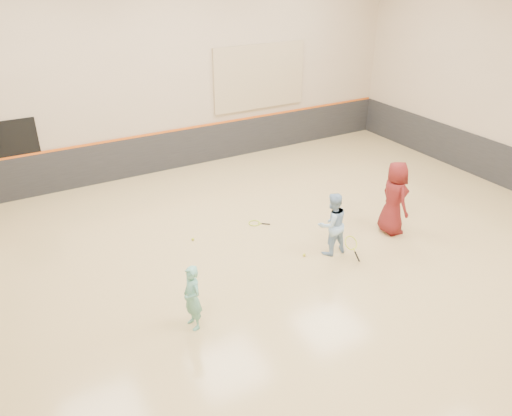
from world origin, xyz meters
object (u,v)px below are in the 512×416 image
girl (192,298)px  instructor (332,224)px  spare_racket (254,223)px  young_man (394,198)px

girl → instructor: (3.63, 0.79, 0.10)m
girl → spare_racket: bearing=129.0°
instructor → spare_racket: size_ratio=2.21×
spare_racket → young_man: bearing=-36.1°
young_man → girl: bearing=109.5°
girl → instructor: 3.72m
girl → instructor: size_ratio=0.86×
young_man → instructor: bearing=102.4°
spare_racket → instructor: bearing=-67.6°
instructor → spare_racket: (-0.82, 2.00, -0.71)m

